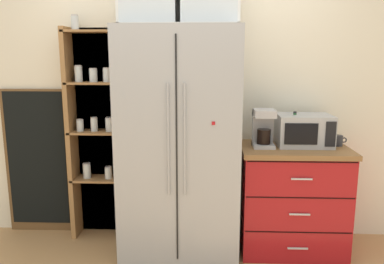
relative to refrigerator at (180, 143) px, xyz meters
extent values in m
plane|color=tan|center=(0.00, -0.03, -0.93)|extent=(10.78, 10.78, 0.00)
cube|color=silver|center=(0.00, 0.37, 0.35)|extent=(5.07, 0.10, 2.55)
cube|color=#ADAFB5|center=(0.00, 0.00, 0.00)|extent=(0.96, 0.64, 1.86)
cube|color=black|center=(0.00, -0.33, 0.00)|extent=(0.01, 0.01, 1.71)
cylinder|color=#ADAFB5|center=(-0.06, -0.34, 0.09)|extent=(0.02, 0.02, 0.84)
cylinder|color=#ADAFB5|center=(0.06, -0.34, 0.09)|extent=(0.02, 0.02, 0.84)
cube|color=red|center=(0.27, -0.33, 0.22)|extent=(0.02, 0.01, 0.02)
cube|color=brown|center=(-0.76, 0.34, 0.01)|extent=(0.52, 0.04, 1.87)
cube|color=#9E7042|center=(-0.98, 0.22, 0.01)|extent=(0.04, 0.21, 1.87)
cube|color=#9E7042|center=(-0.54, 0.22, 0.01)|extent=(0.04, 0.21, 1.87)
cube|color=#9E7042|center=(-0.76, 0.22, -0.39)|extent=(0.46, 0.21, 0.02)
cylinder|color=silver|center=(-0.85, 0.21, -0.31)|extent=(0.07, 0.07, 0.13)
cylinder|color=#B77A38|center=(-0.85, 0.21, -0.33)|extent=(0.06, 0.06, 0.09)
cylinder|color=#B2B2B7|center=(-0.85, 0.21, -0.25)|extent=(0.07, 0.07, 0.01)
cylinder|color=silver|center=(-0.66, 0.20, -0.33)|extent=(0.06, 0.06, 0.10)
cylinder|color=#CCB78C|center=(-0.66, 0.20, -0.34)|extent=(0.06, 0.06, 0.07)
cylinder|color=#B2B2B7|center=(-0.66, 0.20, -0.27)|extent=(0.06, 0.06, 0.01)
cube|color=#9E7042|center=(-0.76, 0.22, 0.04)|extent=(0.46, 0.21, 0.02)
cylinder|color=silver|center=(-0.89, 0.20, 0.10)|extent=(0.06, 0.06, 0.10)
cylinder|color=brown|center=(-0.89, 0.20, 0.09)|extent=(0.05, 0.05, 0.07)
cylinder|color=#B2B2B7|center=(-0.89, 0.20, 0.15)|extent=(0.06, 0.06, 0.01)
cylinder|color=silver|center=(-0.77, 0.20, 0.11)|extent=(0.06, 0.06, 0.11)
cylinder|color=beige|center=(-0.77, 0.20, 0.09)|extent=(0.05, 0.05, 0.08)
cylinder|color=#B2B2B7|center=(-0.77, 0.20, 0.17)|extent=(0.06, 0.06, 0.01)
cylinder|color=silver|center=(-0.63, 0.21, 0.11)|extent=(0.08, 0.08, 0.11)
cylinder|color=#382316|center=(-0.63, 0.21, 0.09)|extent=(0.07, 0.07, 0.08)
cylinder|color=#B2B2B7|center=(-0.63, 0.21, 0.17)|extent=(0.08, 0.08, 0.01)
cube|color=#9E7042|center=(-0.76, 0.22, 0.47)|extent=(0.46, 0.21, 0.02)
cylinder|color=silver|center=(-0.88, 0.20, 0.55)|extent=(0.07, 0.07, 0.13)
cylinder|color=white|center=(-0.88, 0.20, 0.53)|extent=(0.06, 0.06, 0.09)
cylinder|color=#B2B2B7|center=(-0.88, 0.20, 0.62)|extent=(0.06, 0.06, 0.01)
cylinder|color=silver|center=(-0.75, 0.20, 0.54)|extent=(0.07, 0.07, 0.11)
cylinder|color=#E0C67F|center=(-0.75, 0.20, 0.52)|extent=(0.06, 0.06, 0.07)
cylinder|color=#B2B2B7|center=(-0.75, 0.20, 0.60)|extent=(0.07, 0.07, 0.01)
cylinder|color=silver|center=(-0.63, 0.20, 0.54)|extent=(0.07, 0.07, 0.11)
cylinder|color=#2D2D2D|center=(-0.63, 0.20, 0.52)|extent=(0.06, 0.06, 0.08)
cylinder|color=#B2B2B7|center=(-0.63, 0.20, 0.60)|extent=(0.07, 0.07, 0.01)
cube|color=#9E7042|center=(-0.76, 0.22, 0.90)|extent=(0.46, 0.21, 0.02)
cylinder|color=silver|center=(-0.89, 0.23, 0.97)|extent=(0.06, 0.06, 0.12)
cylinder|color=white|center=(-0.89, 0.23, 0.95)|extent=(0.05, 0.05, 0.08)
cylinder|color=#B2B2B7|center=(-0.89, 0.23, 1.04)|extent=(0.06, 0.06, 0.01)
cube|color=#A8161C|center=(0.94, 0.04, -0.50)|extent=(0.85, 0.56, 0.86)
cube|color=olive|center=(0.94, 0.04, -0.05)|extent=(0.88, 0.59, 0.04)
cube|color=black|center=(0.94, -0.24, -0.65)|extent=(0.83, 0.00, 0.01)
cube|color=silver|center=(0.94, -0.25, -0.79)|extent=(0.16, 0.01, 0.01)
cube|color=black|center=(0.94, -0.24, -0.37)|extent=(0.83, 0.00, 0.01)
cube|color=silver|center=(0.94, -0.25, -0.50)|extent=(0.16, 0.01, 0.01)
cube|color=black|center=(0.94, -0.24, -0.08)|extent=(0.83, 0.00, 0.01)
cube|color=silver|center=(0.94, -0.25, -0.21)|extent=(0.16, 0.01, 0.01)
cube|color=#ADAFB5|center=(1.02, 0.09, 0.10)|extent=(0.44, 0.32, 0.26)
cube|color=black|center=(0.96, -0.07, 0.10)|extent=(0.26, 0.01, 0.17)
cube|color=black|center=(1.19, -0.07, 0.10)|extent=(0.08, 0.01, 0.20)
cube|color=#B7B7BC|center=(0.68, 0.02, -0.02)|extent=(0.17, 0.20, 0.03)
cube|color=#B7B7BC|center=(0.68, 0.09, 0.12)|extent=(0.17, 0.06, 0.30)
cube|color=#B7B7BC|center=(0.68, 0.02, 0.25)|extent=(0.17, 0.20, 0.06)
cylinder|color=black|center=(0.68, 0.01, 0.06)|extent=(0.11, 0.11, 0.12)
cylinder|color=#2D2D33|center=(1.31, 0.09, 0.01)|extent=(0.08, 0.08, 0.09)
torus|color=#2D2D33|center=(1.36, 0.09, 0.02)|extent=(0.05, 0.01, 0.05)
cylinder|color=#285B33|center=(0.94, 0.08, 0.07)|extent=(0.06, 0.06, 0.21)
cone|color=#285B33|center=(0.94, 0.08, 0.18)|extent=(0.06, 0.06, 0.04)
cylinder|color=#285B33|center=(0.94, 0.08, 0.21)|extent=(0.03, 0.03, 0.07)
cylinder|color=black|center=(0.94, 0.08, 0.25)|extent=(0.03, 0.03, 0.01)
cube|color=silver|center=(0.00, 0.02, 0.94)|extent=(0.92, 0.32, 0.02)
cylinder|color=silver|center=(-0.32, 0.02, 0.95)|extent=(0.05, 0.05, 0.00)
cylinder|color=silver|center=(-0.32, 0.02, 0.98)|extent=(0.01, 0.01, 0.07)
cone|color=silver|center=(-0.32, 0.02, 1.04)|extent=(0.06, 0.06, 0.05)
cylinder|color=silver|center=(0.32, 0.02, 0.95)|extent=(0.05, 0.05, 0.00)
cylinder|color=silver|center=(0.32, 0.02, 0.98)|extent=(0.01, 0.01, 0.07)
cone|color=silver|center=(0.32, 0.02, 1.04)|extent=(0.06, 0.06, 0.05)
cube|color=brown|center=(-1.34, 0.30, -0.26)|extent=(0.60, 0.04, 1.34)
cube|color=black|center=(-1.34, 0.28, -0.23)|extent=(0.54, 0.01, 1.24)
camera|label=1|loc=(0.22, -3.07, 0.70)|focal=35.94mm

